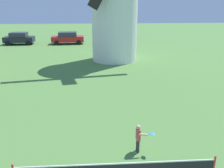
# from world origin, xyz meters

# --- Properties ---
(player_far) EXTENTS (0.70, 0.43, 1.13)m
(player_far) POSITION_xyz_m (0.84, 4.33, 0.64)
(player_far) COLOR #333338
(player_far) RESTS_ON ground_plane
(parked_car_black) EXTENTS (3.83, 1.92, 1.56)m
(parked_car_black) POSITION_xyz_m (-10.85, 29.35, 0.81)
(parked_car_black) COLOR #1E232D
(parked_car_black) RESTS_ON ground_plane
(parked_car_red) EXTENTS (4.30, 2.05, 1.56)m
(parked_car_red) POSITION_xyz_m (-4.47, 29.34, 0.81)
(parked_car_red) COLOR red
(parked_car_red) RESTS_ON ground_plane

